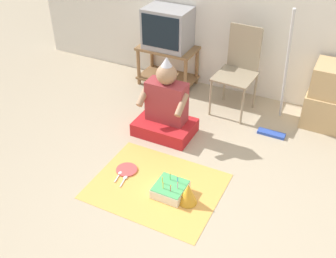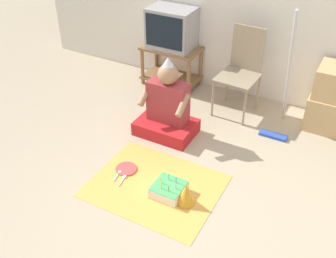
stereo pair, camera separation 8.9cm
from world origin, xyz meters
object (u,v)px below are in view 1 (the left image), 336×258
object	(u,v)px
folding_chair	(239,66)
person_seated	(166,110)
birthday_cake	(170,189)
cardboard_box_stack	(336,98)
tv	(168,28)
dust_mop	(280,97)
paper_plate	(127,170)
party_hat_blue	(188,193)

from	to	relation	value
folding_chair	person_seated	xyz separation A→B (m)	(-0.48, -0.79, -0.25)
birthday_cake	cardboard_box_stack	bearing A→B (deg)	58.46
tv	cardboard_box_stack	size ratio (longest dim) A/B	0.78
dust_mop	paper_plate	bearing A→B (deg)	-129.61
dust_mop	person_seated	size ratio (longest dim) A/B	1.58
party_hat_blue	tv	bearing A→B (deg)	121.21
cardboard_box_stack	party_hat_blue	size ratio (longest dim) A/B	3.46
birthday_cake	tv	bearing A→B (deg)	117.24
paper_plate	party_hat_blue	bearing A→B (deg)	-10.02
tv	folding_chair	world-z (taller)	tv
tv	cardboard_box_stack	bearing A→B (deg)	-1.51
tv	dust_mop	world-z (taller)	dust_mop
person_seated	paper_plate	xyz separation A→B (m)	(-0.04, -0.71, -0.26)
birthday_cake	folding_chair	bearing A→B (deg)	88.82
folding_chair	person_seated	bearing A→B (deg)	-121.35
person_seated	party_hat_blue	distance (m)	1.05
person_seated	birthday_cake	distance (m)	0.94
party_hat_blue	birthday_cake	bearing A→B (deg)	171.67
tv	birthday_cake	distance (m)	2.09
folding_chair	person_seated	distance (m)	0.96
paper_plate	person_seated	bearing A→B (deg)	86.70
folding_chair	person_seated	size ratio (longest dim) A/B	1.12
dust_mop	party_hat_blue	bearing A→B (deg)	-105.20
person_seated	tv	bearing A→B (deg)	115.54
cardboard_box_stack	party_hat_blue	xyz separation A→B (m)	(-0.87, -1.74, -0.22)
cardboard_box_stack	dust_mop	bearing A→B (deg)	-144.01
cardboard_box_stack	dust_mop	size ratio (longest dim) A/B	0.51
cardboard_box_stack	paper_plate	world-z (taller)	cardboard_box_stack
cardboard_box_stack	birthday_cake	size ratio (longest dim) A/B	2.60
dust_mop	paper_plate	distance (m)	1.67
party_hat_blue	paper_plate	size ratio (longest dim) A/B	1.00
tv	party_hat_blue	bearing A→B (deg)	-58.79
cardboard_box_stack	person_seated	size ratio (longest dim) A/B	0.81
cardboard_box_stack	party_hat_blue	distance (m)	1.96
person_seated	paper_plate	bearing A→B (deg)	-93.30
cardboard_box_stack	person_seated	xyz separation A→B (m)	(-1.50, -0.91, -0.05)
cardboard_box_stack	birthday_cake	xyz separation A→B (m)	(-1.05, -1.71, -0.27)
party_hat_blue	paper_plate	distance (m)	0.68
birthday_cake	party_hat_blue	xyz separation A→B (m)	(0.18, -0.03, 0.05)
dust_mop	paper_plate	size ratio (longest dim) A/B	6.76
tv	person_seated	xyz separation A→B (m)	(0.46, -0.96, -0.45)
cardboard_box_stack	party_hat_blue	bearing A→B (deg)	-116.72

